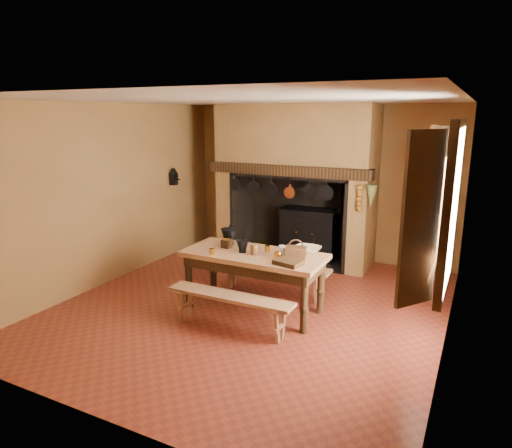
% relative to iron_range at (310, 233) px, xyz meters
% --- Properties ---
extents(floor, '(5.50, 5.50, 0.00)m').
position_rel_iron_range_xyz_m(floor, '(0.04, -2.45, -0.48)').
color(floor, maroon).
rests_on(floor, ground).
extents(ceiling, '(5.50, 5.50, 0.00)m').
position_rel_iron_range_xyz_m(ceiling, '(0.04, -2.45, 2.32)').
color(ceiling, silver).
rests_on(ceiling, back_wall).
extents(back_wall, '(5.00, 0.02, 2.80)m').
position_rel_iron_range_xyz_m(back_wall, '(0.04, 0.30, 0.92)').
color(back_wall, olive).
rests_on(back_wall, floor).
extents(wall_left, '(0.02, 5.50, 2.80)m').
position_rel_iron_range_xyz_m(wall_left, '(-2.46, -2.45, 0.92)').
color(wall_left, olive).
rests_on(wall_left, floor).
extents(wall_right, '(0.02, 5.50, 2.80)m').
position_rel_iron_range_xyz_m(wall_right, '(2.54, -2.45, 0.92)').
color(wall_right, olive).
rests_on(wall_right, floor).
extents(wall_front, '(5.00, 0.02, 2.80)m').
position_rel_iron_range_xyz_m(wall_front, '(0.04, -5.20, 0.92)').
color(wall_front, olive).
rests_on(wall_front, floor).
extents(chimney_breast, '(2.95, 0.96, 2.80)m').
position_rel_iron_range_xyz_m(chimney_breast, '(-0.26, -0.14, 1.33)').
color(chimney_breast, olive).
rests_on(chimney_breast, floor).
extents(iron_range, '(1.12, 0.55, 1.60)m').
position_rel_iron_range_xyz_m(iron_range, '(0.00, 0.00, 0.00)').
color(iron_range, black).
rests_on(iron_range, floor).
extents(hearth_pans, '(0.51, 0.62, 0.20)m').
position_rel_iron_range_xyz_m(hearth_pans, '(-1.01, -0.23, -0.39)').
color(hearth_pans, gold).
rests_on(hearth_pans, floor).
extents(hanging_pans, '(1.92, 0.29, 0.27)m').
position_rel_iron_range_xyz_m(hanging_pans, '(-0.30, -0.64, 0.88)').
color(hanging_pans, black).
rests_on(hanging_pans, chimney_breast).
extents(onion_string, '(0.12, 0.10, 0.46)m').
position_rel_iron_range_xyz_m(onion_string, '(1.04, -0.66, 0.85)').
color(onion_string, '#945D1B').
rests_on(onion_string, chimney_breast).
extents(herb_bunch, '(0.20, 0.20, 0.35)m').
position_rel_iron_range_xyz_m(herb_bunch, '(1.22, -0.66, 0.90)').
color(herb_bunch, brown).
rests_on(herb_bunch, chimney_breast).
extents(window, '(0.39, 1.75, 1.76)m').
position_rel_iron_range_xyz_m(window, '(2.39, -2.85, 1.22)').
color(window, white).
rests_on(window, wall_right).
extents(wall_coffee_mill, '(0.23, 0.16, 0.31)m').
position_rel_iron_range_xyz_m(wall_coffee_mill, '(-2.38, -0.90, 1.03)').
color(wall_coffee_mill, black).
rests_on(wall_coffee_mill, wall_left).
extents(work_table, '(1.90, 0.84, 0.82)m').
position_rel_iron_range_xyz_m(work_table, '(0.13, -2.54, 0.21)').
color(work_table, '#A9754D').
rests_on(work_table, floor).
extents(bench_front, '(1.65, 0.29, 0.46)m').
position_rel_iron_range_xyz_m(bench_front, '(0.13, -3.19, -0.14)').
color(bench_front, '#A9754D').
rests_on(bench_front, floor).
extents(bench_back, '(1.72, 0.30, 0.48)m').
position_rel_iron_range_xyz_m(bench_back, '(0.13, -1.91, -0.12)').
color(bench_back, '#A9754D').
rests_on(bench_back, floor).
extents(mortar_large, '(0.23, 0.23, 0.39)m').
position_rel_iron_range_xyz_m(mortar_large, '(-0.37, -2.34, 0.47)').
color(mortar_large, black).
rests_on(mortar_large, work_table).
extents(mortar_small, '(0.17, 0.17, 0.29)m').
position_rel_iron_range_xyz_m(mortar_small, '(-0.02, -2.59, 0.43)').
color(mortar_small, black).
rests_on(mortar_small, work_table).
extents(coffee_grinder, '(0.17, 0.13, 0.18)m').
position_rel_iron_range_xyz_m(coffee_grinder, '(-0.32, -2.49, 0.41)').
color(coffee_grinder, '#352110').
rests_on(coffee_grinder, work_table).
extents(brass_mug_a, '(0.08, 0.08, 0.08)m').
position_rel_iron_range_xyz_m(brass_mug_a, '(-0.33, -2.86, 0.38)').
color(brass_mug_a, gold).
rests_on(brass_mug_a, work_table).
extents(brass_mug_b, '(0.09, 0.09, 0.08)m').
position_rel_iron_range_xyz_m(brass_mug_b, '(0.26, -2.41, 0.38)').
color(brass_mug_b, gold).
rests_on(brass_mug_b, work_table).
extents(mixing_bowl, '(0.38, 0.38, 0.09)m').
position_rel_iron_range_xyz_m(mixing_bowl, '(0.76, -2.25, 0.38)').
color(mixing_bowl, beige).
rests_on(mixing_bowl, work_table).
extents(stoneware_crock, '(0.11, 0.11, 0.14)m').
position_rel_iron_range_xyz_m(stoneware_crock, '(0.16, -2.59, 0.41)').
color(stoneware_crock, '#53341E').
rests_on(stoneware_crock, work_table).
extents(glass_jar, '(0.10, 0.10, 0.15)m').
position_rel_iron_range_xyz_m(glass_jar, '(0.53, -2.54, 0.42)').
color(glass_jar, beige).
rests_on(glass_jar, work_table).
extents(wicker_basket, '(0.30, 0.25, 0.25)m').
position_rel_iron_range_xyz_m(wicker_basket, '(0.70, -2.50, 0.42)').
color(wicker_basket, '#472715').
rests_on(wicker_basket, work_table).
extents(wooden_tray, '(0.37, 0.30, 0.06)m').
position_rel_iron_range_xyz_m(wooden_tray, '(0.72, -2.79, 0.37)').
color(wooden_tray, '#352110').
rests_on(wooden_tray, work_table).
extents(brass_cup, '(0.14, 0.14, 0.08)m').
position_rel_iron_range_xyz_m(brass_cup, '(0.51, -2.61, 0.38)').
color(brass_cup, gold).
rests_on(brass_cup, work_table).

